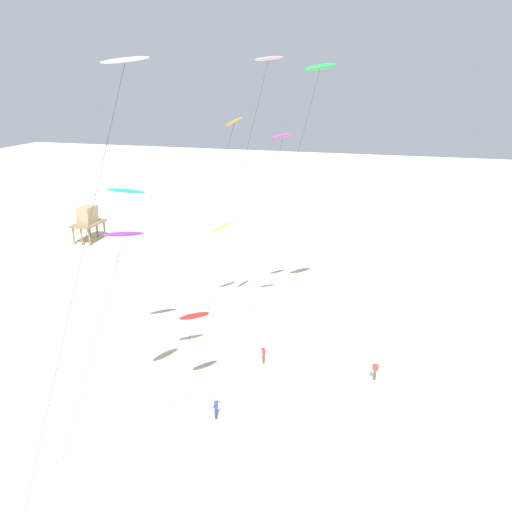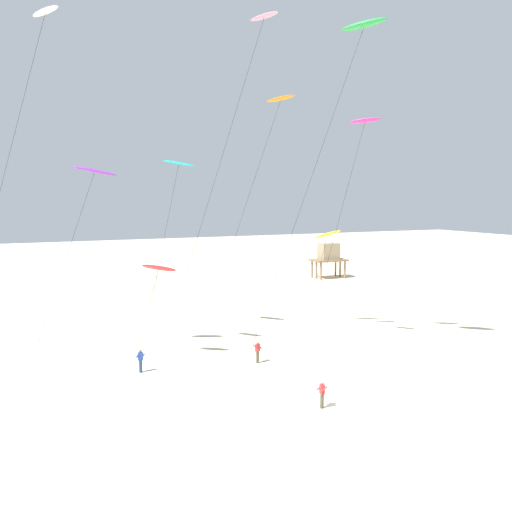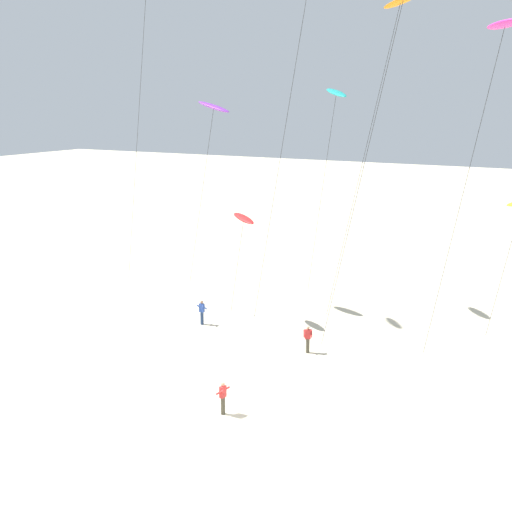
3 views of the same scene
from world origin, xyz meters
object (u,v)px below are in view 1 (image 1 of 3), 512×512
kite_teal (126,192)px  kite_flyer_middle (264,354)px  kite_purple (124,235)px  kite_pink (266,68)px  kite_magenta (282,138)px  kite_green (320,69)px  kite_orange (233,128)px  kite_white (123,70)px  kite_flyer_furthest (216,408)px  kite_yellow (222,228)px  kite_red (194,316)px  stilt_house (88,218)px  kite_flyer_nearest (375,370)px

kite_teal → kite_flyer_middle: bearing=-74.7°
kite_teal → kite_purple: bearing=-153.0°
kite_pink → kite_magenta: kite_pink is taller
kite_green → kite_flyer_middle: 24.57m
kite_purple → kite_green: bearing=-28.5°
kite_teal → kite_orange: kite_orange is taller
kite_white → kite_flyer_furthest: size_ratio=14.86×
kite_flyer_middle → kite_flyer_furthest: (-8.46, 1.41, 0.00)m
kite_orange → kite_flyer_middle: (-3.52, -3.66, -18.75)m
kite_yellow → kite_magenta: 11.40m
kite_flyer_furthest → kite_white: bearing=155.5°
kite_white → kite_orange: size_ratio=1.20×
kite_red → stilt_house: kite_red is taller
kite_orange → kite_flyer_middle: bearing=-133.9°
kite_flyer_middle → stilt_house: size_ratio=0.31×
kite_yellow → kite_red: size_ratio=1.27×
kite_teal → kite_yellow: size_ratio=1.66×
kite_white → kite_flyer_middle: bearing=-15.6°
kite_flyer_nearest → kite_flyer_middle: 9.50m
kite_yellow → kite_flyer_middle: size_ratio=5.68×
kite_flyer_middle → kite_yellow: bearing=34.6°
kite_teal → stilt_house: kite_teal is taller
kite_flyer_nearest → kite_flyer_middle: size_ratio=1.00×
kite_teal → kite_orange: size_ratio=0.76×
kite_teal → kite_flyer_nearest: (2.68, -19.91, -14.28)m
kite_teal → kite_red: (-3.62, -6.79, -8.11)m
kite_pink → kite_purple: size_ratio=1.70×
kite_white → kite_yellow: kite_white is taller
stilt_house → kite_purple: bearing=-143.9°
kite_pink → kite_green: bearing=-23.9°
kite_orange → kite_teal: bearing=133.3°
kite_teal → kite_pink: kite_pink is taller
kite_white → kite_green: (20.67, -6.78, 0.26)m
stilt_house → kite_magenta: bearing=-118.0°
kite_pink → kite_teal: bearing=106.6°
kite_magenta → stilt_house: bearing=62.0°
kite_teal → kite_flyer_nearest: bearing=-82.3°
kite_purple → kite_flyer_middle: (10.53, -6.51, -13.35)m
kite_flyer_nearest → kite_pink: bearing=87.4°
kite_red → kite_green: bearing=-26.2°
kite_green → kite_magenta: kite_green is taller
kite_teal → kite_magenta: (12.61, -9.61, 3.07)m
kite_teal → kite_green: bearing=-54.0°
kite_teal → kite_orange: (6.36, -6.76, 4.47)m
kite_yellow → kite_magenta: kite_magenta is taller
kite_white → kite_teal: bearing=30.9°
kite_yellow → kite_flyer_nearest: size_ratio=5.68×
kite_yellow → kite_magenta: (-0.68, -6.41, 9.40)m
kite_yellow → kite_teal: bearing=166.5°
kite_red → kite_yellow: bearing=12.0°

